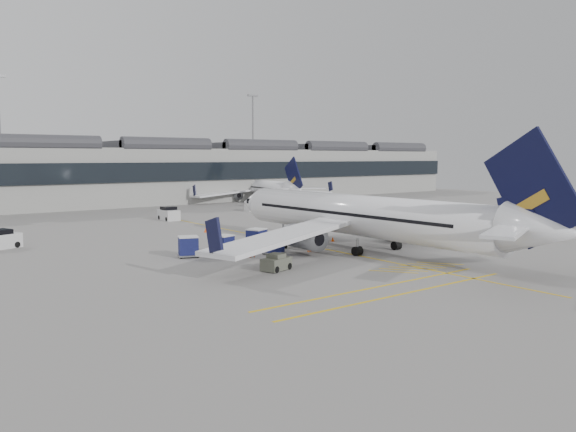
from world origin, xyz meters
TOP-DOWN VIEW (x-y plane):
  - ground at (0.00, 0.00)m, footprint 220.00×220.00m
  - terminal at (0.00, 71.93)m, footprint 200.00×20.45m
  - light_masts at (-1.67, 86.00)m, footprint 113.00×0.60m
  - apron_markings at (10.00, 10.00)m, footprint 0.25×60.00m
  - airliner_main at (12.66, 2.24)m, footprint 39.79×43.45m
  - airliner_far at (40.12, 60.84)m, footprint 32.07×35.27m
  - belt_loader at (8.09, 8.28)m, footprint 4.11×1.50m
  - baggage_cart_a at (4.68, 9.51)m, footprint 2.41×2.23m
  - baggage_cart_b at (3.97, 5.58)m, footprint 1.86×1.56m
  - baggage_cart_c at (-3.26, 9.07)m, footprint 2.31×2.11m
  - baggage_cart_d at (0.29, 8.61)m, footprint 2.11×1.91m
  - ramp_agent_a at (7.75, 4.73)m, footprint 0.86×0.72m
  - ramp_agent_b at (1.37, 5.57)m, footprint 0.91×0.73m
  - pushback_tug at (-0.28, -0.75)m, footprint 2.84×2.20m
  - safety_cone_nose at (6.45, 23.51)m, footprint 0.39×0.39m
  - safety_cone_engine at (14.10, 8.41)m, footprint 0.37×0.37m
  - service_van_left at (-16.32, 25.15)m, footprint 4.28×3.19m
  - service_van_mid at (8.74, 38.92)m, footprint 2.06×4.00m
  - service_van_right at (26.77, 42.69)m, footprint 3.61×1.90m

SIDE VIEW (x-z plane):
  - ground at x=0.00m, z-range 0.00..0.00m
  - apron_markings at x=10.00m, z-range 0.00..0.01m
  - safety_cone_engine at x=14.10m, z-range 0.00..0.52m
  - safety_cone_nose at x=6.45m, z-range 0.00..0.54m
  - belt_loader at x=8.09m, z-range -0.35..1.33m
  - pushback_tug at x=-0.28m, z-range -0.08..1.32m
  - service_van_right at x=26.77m, z-range -0.10..1.72m
  - service_van_left at x=-16.32m, z-range -0.10..1.87m
  - ramp_agent_b at x=1.37m, z-range 0.00..1.77m
  - service_van_mid at x=8.74m, z-range -0.11..1.93m
  - baggage_cart_d at x=0.29m, z-range 0.07..1.90m
  - ramp_agent_a at x=7.75m, z-range 0.00..2.01m
  - baggage_cart_b at x=3.97m, z-range 0.07..1.96m
  - baggage_cart_c at x=-3.26m, z-range 0.07..2.06m
  - baggage_cart_a at x=4.68m, z-range 0.07..2.11m
  - airliner_far at x=40.12m, z-range -1.94..7.47m
  - airliner_main at x=12.66m, z-range -2.38..9.17m
  - terminal at x=0.00m, z-range -0.06..12.34m
  - light_masts at x=-1.67m, z-range 1.77..27.22m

